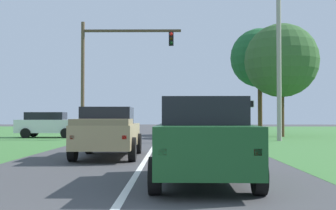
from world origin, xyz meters
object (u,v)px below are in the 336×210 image
object	(u,v)px
keep_moving_sign	(249,114)
crossing_suv_far	(49,124)
oak_tree_right	(281,61)
utility_pole_right	(279,64)
pickup_truck_lead	(108,132)
extra_tree_1	(260,58)
red_suv_near	(203,138)
traffic_light	(108,62)

from	to	relation	value
keep_moving_sign	crossing_suv_far	world-z (taller)	keep_moving_sign
keep_moving_sign	crossing_suv_far	xyz separation A→B (m)	(-13.19, 4.76, -0.70)
oak_tree_right	crossing_suv_far	world-z (taller)	oak_tree_right
utility_pole_right	crossing_suv_far	bearing A→B (deg)	165.41
pickup_truck_lead	keep_moving_sign	size ratio (longest dim) A/B	1.92
pickup_truck_lead	extra_tree_1	size ratio (longest dim) A/B	0.56
keep_moving_sign	red_suv_near	bearing A→B (deg)	-103.80
pickup_truck_lead	utility_pole_right	size ratio (longest dim) A/B	0.53
keep_moving_sign	oak_tree_right	size ratio (longest dim) A/B	0.31
traffic_light	oak_tree_right	distance (m)	12.55
oak_tree_right	utility_pole_right	bearing A→B (deg)	-105.84
red_suv_near	keep_moving_sign	size ratio (longest dim) A/B	1.78
extra_tree_1	crossing_suv_far	bearing A→B (deg)	-161.30
extra_tree_1	traffic_light	bearing A→B (deg)	-149.43
utility_pole_right	traffic_light	bearing A→B (deg)	166.94
oak_tree_right	extra_tree_1	world-z (taller)	extra_tree_1
red_suv_near	utility_pole_right	xyz separation A→B (m)	(5.81, 16.41, 3.65)
keep_moving_sign	utility_pole_right	world-z (taller)	utility_pole_right
traffic_light	keep_moving_sign	bearing A→B (deg)	-20.62
red_suv_near	crossing_suv_far	distance (m)	22.40
oak_tree_right	pickup_truck_lead	bearing A→B (deg)	-123.20
pickup_truck_lead	keep_moving_sign	bearing A→B (deg)	54.96
pickup_truck_lead	utility_pole_right	xyz separation A→B (m)	(8.81, 10.55, 3.71)
oak_tree_right	crossing_suv_far	size ratio (longest dim) A/B	1.86
oak_tree_right	red_suv_near	bearing A→B (deg)	-108.63
crossing_suv_far	red_suv_near	bearing A→B (deg)	-65.31
traffic_light	utility_pole_right	size ratio (longest dim) A/B	0.84
traffic_light	utility_pole_right	distance (m)	11.11
pickup_truck_lead	extra_tree_1	xyz separation A→B (m)	(9.55, 19.89, 5.35)
pickup_truck_lead	keep_moving_sign	distance (m)	11.91
crossing_suv_far	pickup_truck_lead	bearing A→B (deg)	-66.32
pickup_truck_lead	keep_moving_sign	xyz separation A→B (m)	(6.83, 9.74, 0.70)
keep_moving_sign	crossing_suv_far	size ratio (longest dim) A/B	0.58
red_suv_near	oak_tree_right	xyz separation A→B (m)	(7.26, 21.54, 4.53)
keep_moving_sign	extra_tree_1	world-z (taller)	extra_tree_1
traffic_light	crossing_suv_far	distance (m)	6.19
traffic_light	oak_tree_right	xyz separation A→B (m)	(12.26, 2.62, 0.44)
pickup_truck_lead	traffic_light	distance (m)	13.85
crossing_suv_far	utility_pole_right	xyz separation A→B (m)	(15.17, -3.95, 3.71)
keep_moving_sign	utility_pole_right	distance (m)	3.69
keep_moving_sign	extra_tree_1	bearing A→B (deg)	74.97
pickup_truck_lead	extra_tree_1	distance (m)	22.70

